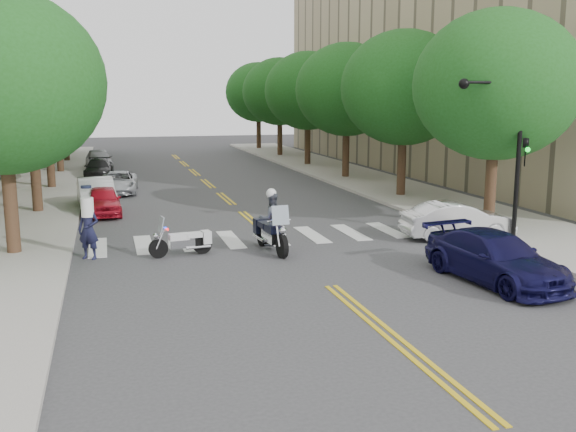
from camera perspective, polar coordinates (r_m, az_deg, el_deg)
name	(u,v)px	position (r m, az deg, el deg)	size (l,w,h in m)	color
ground	(331,286)	(17.73, 3.84, -6.25)	(140.00, 140.00, 0.00)	#38383A
sidewalk_left	(39,188)	(38.49, -21.28, 2.30)	(5.00, 60.00, 0.15)	#9E9991
sidewalk_right	(356,177)	(41.23, 6.03, 3.46)	(5.00, 60.00, 0.15)	#9E9991
building_right	(547,16)	(52.96, 22.07, 16.18)	(26.00, 44.00, 22.00)	tan
tree_l_0	(1,83)	(22.19, -24.16, 10.77)	(6.40, 6.40, 8.45)	#382316
tree_l_1	(29,86)	(30.13, -22.02, 10.63)	(6.40, 6.40, 8.45)	#382316
tree_l_2	(45,89)	(38.10, -20.77, 10.53)	(6.40, 6.40, 8.45)	#382316
tree_l_3	(56,90)	(46.08, -19.95, 10.47)	(6.40, 6.40, 8.45)	#382316
tree_l_4	(63,91)	(54.06, -19.38, 10.42)	(6.40, 6.40, 8.45)	#382316
tree_l_5	(68,92)	(62.05, -18.95, 10.39)	(6.40, 6.40, 8.45)	#382316
tree_r_0	(496,85)	(26.36, 18.03, 10.99)	(6.40, 6.40, 8.45)	#382316
tree_r_1	(404,88)	(33.32, 10.27, 11.13)	(6.40, 6.40, 8.45)	#382316
tree_r_2	(347,90)	(40.67, 5.25, 11.12)	(6.40, 6.40, 8.45)	#382316
tree_r_3	(308,91)	(48.22, 1.78, 11.06)	(6.40, 6.40, 8.45)	#382316
tree_r_4	(280,92)	(55.90, -0.74, 10.99)	(6.40, 6.40, 8.45)	#382316
tree_r_5	(258,92)	(63.66, -2.65, 10.93)	(6.40, 6.40, 8.45)	#382316
traffic_signal_pole	(508,138)	(23.72, 18.96, 6.61)	(2.82, 0.42, 6.00)	black
motorcycle_police	(271,223)	(21.45, -1.54, -0.66)	(0.95, 2.63, 2.14)	black
motorcycle_parked	(186,241)	(21.23, -9.05, -2.23)	(2.09, 0.68, 1.35)	black
officer_standing	(89,230)	(21.37, -17.31, -1.17)	(0.70, 0.46, 1.91)	#161732
convertible	(457,220)	(24.27, 14.82, -0.37)	(1.42, 4.06, 1.34)	silver
sedan_blue	(495,258)	(18.84, 17.94, -3.55)	(1.95, 4.79, 1.39)	#0F0D39
parked_car_a	(103,201)	(29.32, -16.09, 1.32)	(1.48, 3.67, 1.25)	red
parked_car_b	(96,194)	(30.79, -16.68, 1.90)	(1.53, 4.40, 1.45)	silver
parked_car_c	(119,182)	(35.77, -14.82, 2.91)	(1.93, 4.18, 1.16)	#AAADB2
parked_car_d	(98,169)	(42.92, -16.50, 4.06)	(1.66, 4.09, 1.19)	black
parked_car_e	(99,159)	(47.88, -16.47, 4.87)	(1.75, 4.35, 1.48)	#9A9B9F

